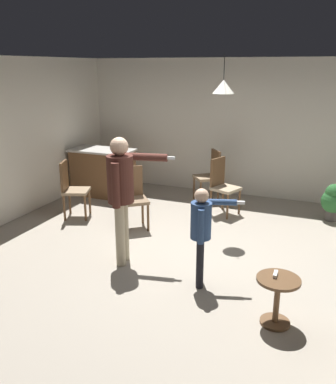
% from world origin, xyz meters
% --- Properties ---
extents(ground, '(7.68, 7.68, 0.00)m').
position_xyz_m(ground, '(0.00, 0.00, 0.00)').
color(ground, '#9E9384').
extents(wall_back, '(6.40, 0.10, 2.70)m').
position_xyz_m(wall_back, '(0.00, 3.20, 1.35)').
color(wall_back, silver).
rests_on(wall_back, ground).
extents(kitchen_counter, '(1.26, 0.66, 0.95)m').
position_xyz_m(kitchen_counter, '(-2.45, 2.04, 0.48)').
color(kitchen_counter, brown).
rests_on(kitchen_counter, ground).
extents(side_table_by_couch, '(0.44, 0.44, 0.52)m').
position_xyz_m(side_table_by_couch, '(1.46, -1.12, 0.33)').
color(side_table_by_couch, brown).
rests_on(side_table_by_couch, ground).
extents(person_adult, '(0.79, 0.60, 1.70)m').
position_xyz_m(person_adult, '(-0.64, -0.48, 1.06)').
color(person_adult, tan).
rests_on(person_adult, ground).
extents(person_child, '(0.57, 0.47, 1.22)m').
position_xyz_m(person_child, '(0.50, -0.66, 0.76)').
color(person_child, black).
rests_on(person_child, ground).
extents(dining_chair_by_counter, '(0.54, 0.54, 1.00)m').
position_xyz_m(dining_chair_by_counter, '(-2.28, 0.72, 0.55)').
color(dining_chair_by_counter, brown).
rests_on(dining_chair_by_counter, ground).
extents(dining_chair_near_wall, '(0.59, 0.59, 1.00)m').
position_xyz_m(dining_chair_near_wall, '(-0.34, 2.50, 0.55)').
color(dining_chair_near_wall, brown).
rests_on(dining_chair_near_wall, ground).
extents(dining_chair_centre_back, '(0.54, 0.54, 1.00)m').
position_xyz_m(dining_chair_centre_back, '(0.08, 1.89, 0.55)').
color(dining_chair_centre_back, brown).
rests_on(dining_chair_centre_back, ground).
extents(dining_chair_spare, '(0.59, 0.59, 1.00)m').
position_xyz_m(dining_chair_spare, '(-1.09, 0.71, 0.55)').
color(dining_chair_spare, brown).
rests_on(dining_chair_spare, ground).
extents(potted_plant_corner, '(0.42, 0.42, 0.64)m').
position_xyz_m(potted_plant_corner, '(1.93, 2.27, 0.35)').
color(potted_plant_corner, '#4C4742').
rests_on(potted_plant_corner, ground).
extents(spare_remote_on_table, '(0.04, 0.13, 0.04)m').
position_xyz_m(spare_remote_on_table, '(1.42, -1.08, 0.54)').
color(spare_remote_on_table, white).
rests_on(spare_remote_on_table, side_table_by_couch).
extents(ceiling_light_pendant, '(0.32, 0.32, 0.55)m').
position_xyz_m(ceiling_light_pendant, '(0.22, 1.16, 2.25)').
color(ceiling_light_pendant, silver).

